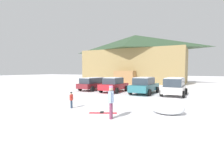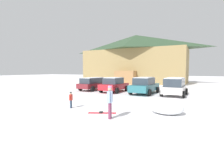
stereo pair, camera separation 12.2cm
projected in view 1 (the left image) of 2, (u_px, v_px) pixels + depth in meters
The scene contains 10 objects.
ground at pixel (36, 119), 8.66m from camera, with size 160.00×160.00×0.00m, color white.
ski_lodge at pixel (135, 59), 35.72m from camera, with size 20.34×11.22×9.61m.
parked_maroon_van at pixel (93, 83), 21.57m from camera, with size 2.41×4.46×1.58m.
parked_red_sedan at pixel (114, 85), 19.73m from camera, with size 2.35×4.09×1.66m.
parked_teal_hatchback at pixel (144, 85), 18.29m from camera, with size 2.40×4.82×1.73m.
parked_white_suv at pixel (174, 86), 16.91m from camera, with size 2.23×4.13×1.74m.
skier_adult_in_blue_parka at pixel (111, 100), 8.75m from camera, with size 0.36×0.59×1.67m.
skier_child_in_red_jacket at pixel (71, 99), 11.25m from camera, with size 0.22×0.37×1.05m.
pair_of_skis at pixel (103, 113), 9.94m from camera, with size 1.58×0.89×0.08m.
plowed_snow_pile at pixel (167, 108), 9.78m from camera, with size 1.84×1.47×0.66m, color white.
Camera 1 is at (7.12, -5.98, 2.42)m, focal length 28.00 mm.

